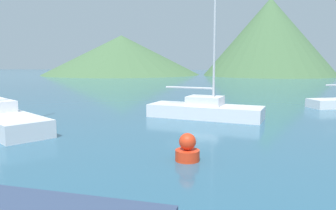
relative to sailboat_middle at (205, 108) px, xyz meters
The scene contains 4 objects.
sailboat_middle is the anchor object (origin of this frame).
buoy_marker 7.71m from the sailboat_middle, 91.55° to the right, with size 0.74×0.74×0.85m.
hill_west 61.07m from the sailboat_middle, 110.81° to the left, with size 36.02×36.02×8.99m.
hill_central 57.67m from the sailboat_middle, 78.67° to the left, with size 27.72×27.72×16.30m.
Camera 1 is at (2.33, 0.87, 2.96)m, focal length 35.00 mm.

